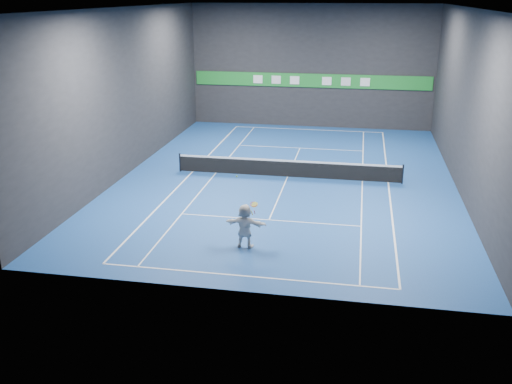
% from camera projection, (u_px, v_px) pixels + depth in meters
% --- Properties ---
extents(ground, '(26.00, 26.00, 0.00)m').
position_uv_depth(ground, '(287.00, 177.00, 31.69)').
color(ground, navy).
rests_on(ground, ground).
extents(ceiling, '(26.00, 26.00, 0.00)m').
position_uv_depth(ceiling, '(291.00, 7.00, 28.71)').
color(ceiling, black).
rests_on(ceiling, ground).
extents(wall_back, '(18.00, 0.10, 9.00)m').
position_uv_depth(wall_back, '(311.00, 67.00, 42.26)').
color(wall_back, '#232326').
rests_on(wall_back, ground).
extents(wall_front, '(18.00, 0.10, 9.00)m').
position_uv_depth(wall_front, '(237.00, 166.00, 18.13)').
color(wall_front, '#232326').
rests_on(wall_front, ground).
extents(wall_left, '(0.10, 26.00, 9.00)m').
position_uv_depth(wall_left, '(129.00, 92.00, 31.73)').
color(wall_left, '#232326').
rests_on(wall_left, ground).
extents(wall_right, '(0.10, 26.00, 9.00)m').
position_uv_depth(wall_right, '(466.00, 102.00, 28.66)').
color(wall_right, '#232326').
rests_on(wall_right, ground).
extents(baseline_near, '(10.98, 0.08, 0.01)m').
position_uv_depth(baseline_near, '(245.00, 276.00, 20.65)').
color(baseline_near, white).
rests_on(baseline_near, ground).
extents(baseline_far, '(10.98, 0.08, 0.01)m').
position_uv_depth(baseline_far, '(308.00, 129.00, 42.72)').
color(baseline_far, white).
rests_on(baseline_far, ground).
extents(sideline_doubles_left, '(0.08, 23.78, 0.01)m').
position_uv_depth(sideline_doubles_left, '(192.00, 172.00, 32.62)').
color(sideline_doubles_left, white).
rests_on(sideline_doubles_left, ground).
extents(sideline_doubles_right, '(0.08, 23.78, 0.01)m').
position_uv_depth(sideline_doubles_right, '(388.00, 183.00, 30.75)').
color(sideline_doubles_right, white).
rests_on(sideline_doubles_right, ground).
extents(sideline_singles_left, '(0.06, 23.78, 0.01)m').
position_uv_depth(sideline_singles_left, '(216.00, 173.00, 32.39)').
color(sideline_singles_left, white).
rests_on(sideline_singles_left, ground).
extents(sideline_singles_right, '(0.06, 23.78, 0.01)m').
position_uv_depth(sideline_singles_right, '(362.00, 181.00, 30.98)').
color(sideline_singles_right, white).
rests_on(sideline_singles_right, ground).
extents(service_line_near, '(8.23, 0.06, 0.01)m').
position_uv_depth(service_line_near, '(269.00, 220.00, 25.75)').
color(service_line_near, white).
rests_on(service_line_near, ground).
extents(service_line_far, '(8.23, 0.06, 0.01)m').
position_uv_depth(service_line_far, '(300.00, 148.00, 37.62)').
color(service_line_far, white).
rests_on(service_line_far, ground).
extents(center_service_line, '(0.06, 12.80, 0.01)m').
position_uv_depth(center_service_line, '(287.00, 177.00, 31.69)').
color(center_service_line, white).
rests_on(center_service_line, ground).
extents(player, '(1.72, 0.64, 1.82)m').
position_uv_depth(player, '(245.00, 226.00, 22.74)').
color(player, silver).
rests_on(player, ground).
extents(tennis_ball, '(0.07, 0.07, 0.07)m').
position_uv_depth(tennis_ball, '(237.00, 176.00, 22.31)').
color(tennis_ball, '#B2DA24').
rests_on(tennis_ball, player).
extents(tennis_net, '(12.50, 0.10, 1.07)m').
position_uv_depth(tennis_net, '(288.00, 168.00, 31.51)').
color(tennis_net, black).
rests_on(tennis_net, ground).
extents(sponsor_banner, '(17.64, 0.11, 1.00)m').
position_uv_depth(sponsor_banner, '(311.00, 81.00, 42.53)').
color(sponsor_banner, '#1D862C').
rests_on(sponsor_banner, wall_back).
extents(tennis_racket, '(0.42, 0.40, 0.59)m').
position_uv_depth(tennis_racket, '(254.00, 206.00, 22.43)').
color(tennis_racket, red).
rests_on(tennis_racket, player).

